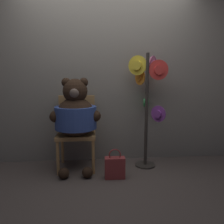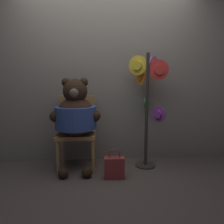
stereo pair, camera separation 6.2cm
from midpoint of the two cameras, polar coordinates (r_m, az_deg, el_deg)
The scene contains 6 objects.
ground_plane at distance 2.86m, azimuth -0.40°, elevation -16.56°, with size 14.00×14.00×0.00m, color #4C423D.
wall_back at distance 3.25m, azimuth -1.13°, elevation 10.14°, with size 8.00×0.10×2.60m.
chair at distance 3.06m, azimuth -8.56°, elevation -4.15°, with size 0.51×0.48×0.99m.
teddy_bear at distance 2.86m, azimuth -8.85°, elevation -0.72°, with size 0.65×0.57×1.23m.
hat_display_rack at distance 3.04m, azimuth 10.03°, elevation 4.23°, with size 0.52×0.54×1.56m.
handbag_on_ground at distance 2.77m, azimuth 1.27°, elevation -14.22°, with size 0.25×0.11×0.38m.
Camera 2 is at (-0.12, -2.58, 1.23)m, focal length 35.00 mm.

